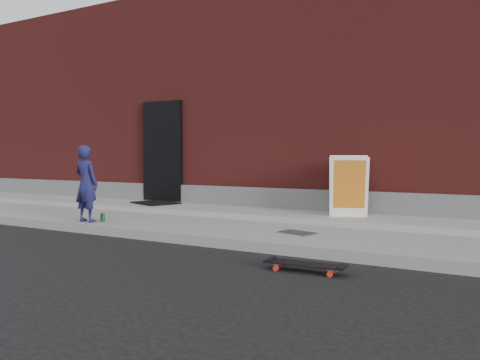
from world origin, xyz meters
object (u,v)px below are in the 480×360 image
Objects in this scene: child at (86,184)px; skateboard at (305,265)px; soda_can at (103,218)px; pizza_sign at (348,186)px.

child is 4.52m from skateboard.
soda_can is (0.22, 0.16, -0.59)m from child.
child reaches higher than pizza_sign.
pizza_sign is at bearing -149.73° from child.
skateboard is 3.19m from pizza_sign.
pizza_sign reaches higher than skateboard.
child is at bearing -151.60° from pizza_sign.
pizza_sign is (3.99, 2.16, -0.04)m from child.
pizza_sign is at bearing 27.95° from soda_can.
pizza_sign is (-0.37, 3.09, 0.69)m from skateboard.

